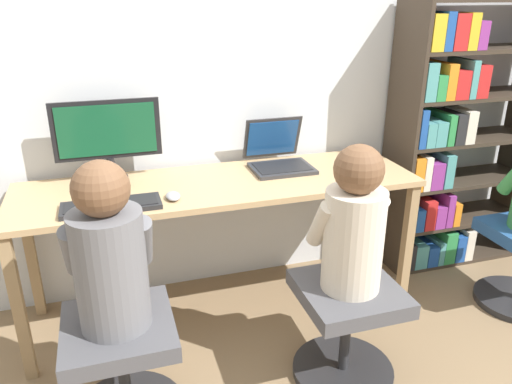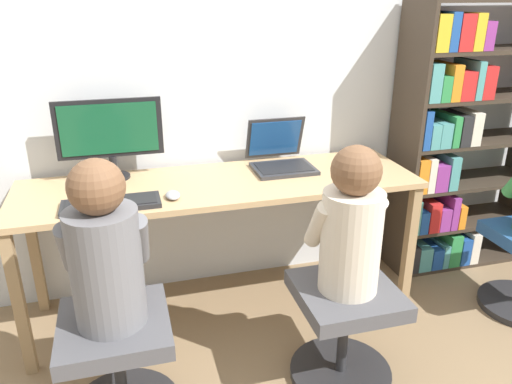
{
  "view_description": "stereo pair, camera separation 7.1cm",
  "coord_description": "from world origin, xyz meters",
  "px_view_note": "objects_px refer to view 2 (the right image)",
  "views": [
    {
      "loc": [
        -0.53,
        -2.03,
        1.67
      ],
      "look_at": [
        0.14,
        0.13,
        0.76
      ],
      "focal_mm": 35.0,
      "sensor_mm": 36.0,
      "label": 1
    },
    {
      "loc": [
        -0.47,
        -2.05,
        1.67
      ],
      "look_at": [
        0.14,
        0.13,
        0.76
      ],
      "focal_mm": 35.0,
      "sensor_mm": 36.0,
      "label": 2
    }
  ],
  "objects_px": {
    "laptop": "(281,158)",
    "bookshelf": "(453,146)",
    "keyboard": "(111,204)",
    "office_chair_left": "(119,361)",
    "person_at_laptop": "(351,226)",
    "desktop_monitor": "(110,135)",
    "office_chair_right": "(344,326)",
    "person_at_monitor": "(105,252)"
  },
  "relations": [
    {
      "from": "office_chair_right",
      "to": "bookshelf",
      "type": "relative_size",
      "value": 0.29
    },
    {
      "from": "keyboard",
      "to": "bookshelf",
      "type": "height_order",
      "value": "bookshelf"
    },
    {
      "from": "laptop",
      "to": "office_chair_right",
      "type": "distance_m",
      "value": 0.97
    },
    {
      "from": "laptop",
      "to": "bookshelf",
      "type": "distance_m",
      "value": 1.1
    },
    {
      "from": "desktop_monitor",
      "to": "person_at_monitor",
      "type": "height_order",
      "value": "desktop_monitor"
    },
    {
      "from": "keyboard",
      "to": "office_chair_right",
      "type": "bearing_deg",
      "value": -27.63
    },
    {
      "from": "laptop",
      "to": "person_at_laptop",
      "type": "relative_size",
      "value": 0.53
    },
    {
      "from": "office_chair_left",
      "to": "office_chair_right",
      "type": "bearing_deg",
      "value": -1.99
    },
    {
      "from": "desktop_monitor",
      "to": "bookshelf",
      "type": "relative_size",
      "value": 0.32
    },
    {
      "from": "office_chair_left",
      "to": "office_chair_right",
      "type": "distance_m",
      "value": 0.98
    },
    {
      "from": "person_at_laptop",
      "to": "laptop",
      "type": "bearing_deg",
      "value": 93.12
    },
    {
      "from": "desktop_monitor",
      "to": "keyboard",
      "type": "bearing_deg",
      "value": -93.03
    },
    {
      "from": "desktop_monitor",
      "to": "office_chair_left",
      "type": "xyz_separation_m",
      "value": [
        -0.05,
        -0.84,
        -0.72
      ]
    },
    {
      "from": "desktop_monitor",
      "to": "bookshelf",
      "type": "distance_m",
      "value": 2.0
    },
    {
      "from": "desktop_monitor",
      "to": "person_at_laptop",
      "type": "relative_size",
      "value": 0.82
    },
    {
      "from": "desktop_monitor",
      "to": "person_at_monitor",
      "type": "xyz_separation_m",
      "value": [
        -0.05,
        -0.84,
        -0.22
      ]
    },
    {
      "from": "keyboard",
      "to": "bookshelf",
      "type": "bearing_deg",
      "value": 8.7
    },
    {
      "from": "laptop",
      "to": "person_at_laptop",
      "type": "height_order",
      "value": "person_at_laptop"
    },
    {
      "from": "office_chair_right",
      "to": "desktop_monitor",
      "type": "bearing_deg",
      "value": 136.87
    },
    {
      "from": "office_chair_right",
      "to": "person_at_monitor",
      "type": "distance_m",
      "value": 1.1
    },
    {
      "from": "bookshelf",
      "to": "office_chair_left",
      "type": "bearing_deg",
      "value": -159.24
    },
    {
      "from": "office_chair_left",
      "to": "person_at_laptop",
      "type": "bearing_deg",
      "value": -1.76
    },
    {
      "from": "office_chair_right",
      "to": "person_at_monitor",
      "type": "height_order",
      "value": "person_at_monitor"
    },
    {
      "from": "bookshelf",
      "to": "keyboard",
      "type": "bearing_deg",
      "value": -171.3
    },
    {
      "from": "bookshelf",
      "to": "laptop",
      "type": "bearing_deg",
      "value": 179.96
    },
    {
      "from": "keyboard",
      "to": "bookshelf",
      "type": "relative_size",
      "value": 0.27
    },
    {
      "from": "laptop",
      "to": "office_chair_left",
      "type": "relative_size",
      "value": 0.71
    },
    {
      "from": "keyboard",
      "to": "bookshelf",
      "type": "distance_m",
      "value": 2.04
    },
    {
      "from": "person_at_monitor",
      "to": "bookshelf",
      "type": "xyz_separation_m",
      "value": [
        2.04,
        0.77,
        0.02
      ]
    },
    {
      "from": "person_at_laptop",
      "to": "bookshelf",
      "type": "xyz_separation_m",
      "value": [
        1.06,
        0.8,
        0.02
      ]
    },
    {
      "from": "laptop",
      "to": "office_chair_left",
      "type": "xyz_separation_m",
      "value": [
        -0.94,
        -0.77,
        -0.54
      ]
    },
    {
      "from": "desktop_monitor",
      "to": "person_at_laptop",
      "type": "xyz_separation_m",
      "value": [
        0.93,
        -0.87,
        -0.23
      ]
    },
    {
      "from": "person_at_monitor",
      "to": "office_chair_left",
      "type": "bearing_deg",
      "value": -90.0
    },
    {
      "from": "desktop_monitor",
      "to": "laptop",
      "type": "distance_m",
      "value": 0.91
    },
    {
      "from": "bookshelf",
      "to": "person_at_laptop",
      "type": "bearing_deg",
      "value": -142.81
    },
    {
      "from": "desktop_monitor",
      "to": "person_at_laptop",
      "type": "bearing_deg",
      "value": -43.0
    },
    {
      "from": "laptop",
      "to": "office_chair_left",
      "type": "distance_m",
      "value": 1.33
    },
    {
      "from": "person_at_laptop",
      "to": "bookshelf",
      "type": "distance_m",
      "value": 1.33
    },
    {
      "from": "keyboard",
      "to": "office_chair_left",
      "type": "distance_m",
      "value": 0.68
    },
    {
      "from": "office_chair_right",
      "to": "person_at_laptop",
      "type": "xyz_separation_m",
      "value": [
        0.0,
        0.0,
        0.49
      ]
    },
    {
      "from": "office_chair_left",
      "to": "keyboard",
      "type": "bearing_deg",
      "value": 86.69
    },
    {
      "from": "office_chair_left",
      "to": "person_at_monitor",
      "type": "height_order",
      "value": "person_at_monitor"
    }
  ]
}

